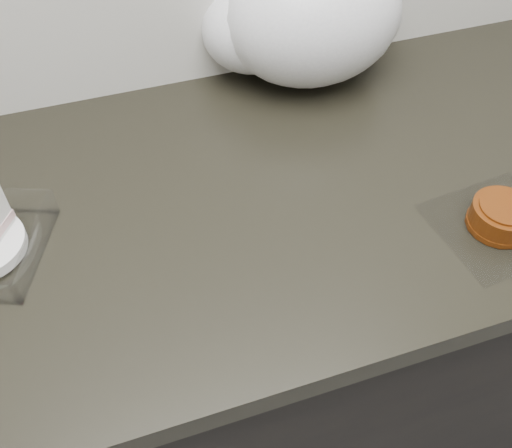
% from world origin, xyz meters
% --- Properties ---
extents(counter, '(2.04, 0.64, 0.90)m').
position_xyz_m(counter, '(0.00, 1.69, 0.45)').
color(counter, black).
rests_on(counter, ground).
extents(mooncake_wrap, '(0.19, 0.18, 0.04)m').
position_xyz_m(mooncake_wrap, '(0.36, 1.51, 0.92)').
color(mooncake_wrap, white).
rests_on(mooncake_wrap, counter).
extents(plastic_bag, '(0.38, 0.30, 0.29)m').
position_xyz_m(plastic_bag, '(0.23, 1.95, 1.01)').
color(plastic_bag, white).
rests_on(plastic_bag, counter).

